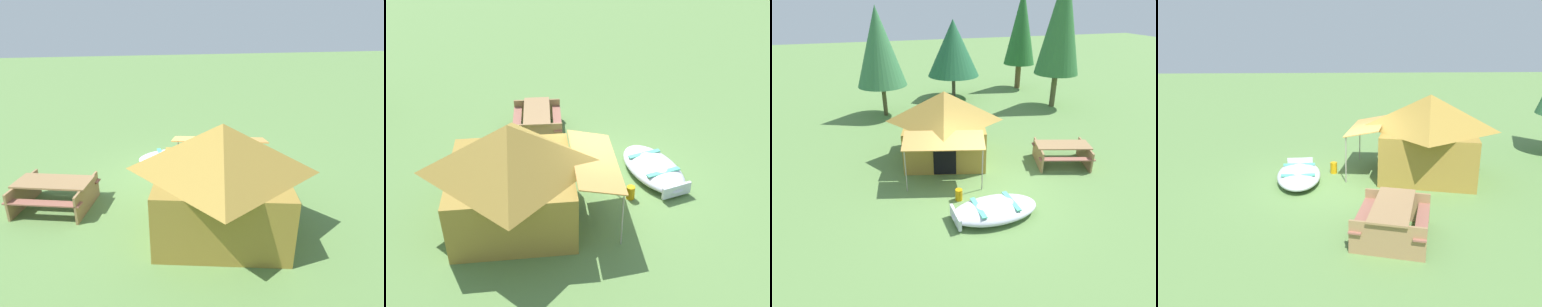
{
  "view_description": "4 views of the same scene",
  "coord_description": "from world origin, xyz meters",
  "views": [
    {
      "loc": [
        1.4,
        9.26,
        4.54
      ],
      "look_at": [
        -0.36,
        0.62,
        1.03
      ],
      "focal_mm": 31.32,
      "sensor_mm": 36.0,
      "label": 1
    },
    {
      "loc": [
        -8.83,
        4.31,
        7.02
      ],
      "look_at": [
        0.02,
        0.96,
        1.07
      ],
      "focal_mm": 41.44,
      "sensor_mm": 36.0,
      "label": 2
    },
    {
      "loc": [
        -3.05,
        -7.96,
        5.5
      ],
      "look_at": [
        -0.55,
        0.44,
        1.24
      ],
      "focal_mm": 30.17,
      "sensor_mm": 36.0,
      "label": 3
    },
    {
      "loc": [
        10.76,
        -0.19,
        4.11
      ],
      "look_at": [
        -0.51,
        0.37,
        0.76
      ],
      "focal_mm": 35.87,
      "sensor_mm": 36.0,
      "label": 4
    }
  ],
  "objects": [
    {
      "name": "ground_plane",
      "position": [
        0.0,
        0.0,
        0.0
      ],
      "size": [
        80.0,
        80.0,
        0.0
      ],
      "primitive_type": "plane",
      "color": "#5E8545"
    },
    {
      "name": "canvas_cabin_tent",
      "position": [
        -0.58,
        2.79,
        1.32
      ],
      "size": [
        3.67,
        4.5,
        2.54
      ],
      "color": "olive",
      "rests_on": "ground_plane"
    },
    {
      "name": "cooler_box",
      "position": [
        -0.54,
        1.77,
        0.19
      ],
      "size": [
        0.66,
        0.65,
        0.38
      ],
      "primitive_type": "cube",
      "rotation": [
        0.0,
        0.0,
        2.38
      ],
      "color": "#2A60B4",
      "rests_on": "ground_plane"
    },
    {
      "name": "pine_tree_back_left",
      "position": [
        1.81,
        10.48,
        2.88
      ],
      "size": [
        2.97,
        2.97,
        4.43
      ],
      "color": "#474334",
      "rests_on": "ground_plane"
    },
    {
      "name": "pine_tree_far_center",
      "position": [
        6.62,
        7.32,
        4.42
      ],
      "size": [
        2.3,
        2.3,
        7.07
      ],
      "color": "brown",
      "rests_on": "ground_plane"
    },
    {
      "name": "beached_rowboat",
      "position": [
        -0.16,
        -1.19,
        0.22
      ],
      "size": [
        2.52,
        1.38,
        0.43
      ],
      "color": "silver",
      "rests_on": "ground_plane"
    },
    {
      "name": "picnic_table",
      "position": [
        3.34,
        1.09,
        0.49
      ],
      "size": [
        2.25,
        1.99,
        0.76
      ],
      "color": "#98744B",
      "rests_on": "ground_plane"
    },
    {
      "name": "pine_tree_side",
      "position": [
        6.5,
        11.58,
        3.81
      ],
      "size": [
        1.97,
        1.97,
        6.11
      ],
      "color": "brown",
      "rests_on": "ground_plane"
    },
    {
      "name": "fuel_can",
      "position": [
        -0.88,
        -0.13,
        0.18
      ],
      "size": [
        0.29,
        0.29,
        0.36
      ],
      "primitive_type": "cylinder",
      "rotation": [
        0.0,
        0.0,
        5.16
      ],
      "color": "orange",
      "rests_on": "ground_plane"
    },
    {
      "name": "pine_tree_back_right",
      "position": [
        -2.37,
        8.39,
        3.37
      ],
      "size": [
        2.39,
        2.39,
        5.21
      ],
      "color": "#48452A",
      "rests_on": "ground_plane"
    }
  ]
}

